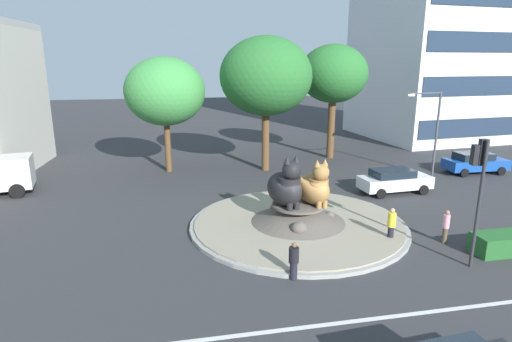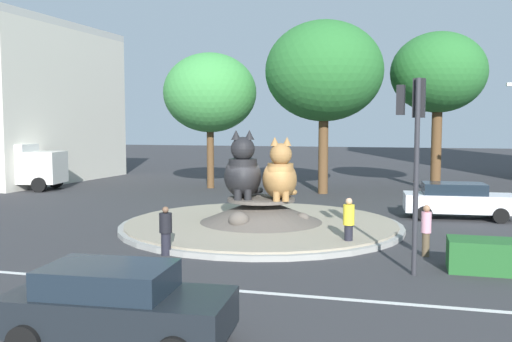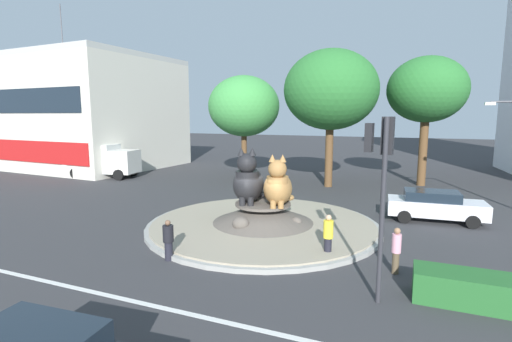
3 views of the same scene
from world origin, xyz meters
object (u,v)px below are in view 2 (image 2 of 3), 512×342
at_px(pedestrian_black_shirt, 166,230).
at_px(delivery_box_truck, 11,165).
at_px(sedan_on_far_lane, 117,304).
at_px(parked_car_right, 458,200).
at_px(second_tree_near_tower, 438,73).
at_px(third_tree_left, 324,72).
at_px(pedestrian_yellow_shirt, 349,222).
at_px(cat_statue_black, 243,173).
at_px(cat_statue_tabby, 280,176).
at_px(traffic_light_mast, 415,132).
at_px(broadleaf_tree_behind_island, 210,93).
at_px(pedestrian_pink_shirt, 426,229).

relative_size(pedestrian_black_shirt, delivery_box_truck, 0.24).
distance_m(sedan_on_far_lane, parked_car_right, 18.02).
relative_size(second_tree_near_tower, third_tree_left, 0.96).
xyz_separation_m(second_tree_near_tower, pedestrian_yellow_shirt, (-3.64, -17.49, -6.30)).
xyz_separation_m(pedestrian_yellow_shirt, sedan_on_far_lane, (-3.34, -9.41, -0.08)).
relative_size(cat_statue_black, pedestrian_black_shirt, 1.93).
height_order(pedestrian_black_shirt, parked_car_right, parked_car_right).
relative_size(cat_statue_black, cat_statue_tabby, 1.14).
distance_m(pedestrian_yellow_shirt, delivery_box_truck, 24.76).
height_order(second_tree_near_tower, parked_car_right, second_tree_near_tower).
bearing_deg(pedestrian_black_shirt, cat_statue_tabby, -43.79).
distance_m(cat_statue_tabby, traffic_light_mast, 7.51).
xyz_separation_m(traffic_light_mast, parked_car_right, (2.05, 9.83, -3.07)).
relative_size(traffic_light_mast, second_tree_near_tower, 0.55).
height_order(cat_statue_tabby, second_tree_near_tower, second_tree_near_tower).
bearing_deg(pedestrian_black_shirt, second_tree_near_tower, -41.68).
xyz_separation_m(pedestrian_black_shirt, sedan_on_far_lane, (2.10, -6.92, 0.01)).
distance_m(second_tree_near_tower, third_tree_left, 7.23).
bearing_deg(traffic_light_mast, pedestrian_yellow_shirt, 43.15).
relative_size(broadleaf_tree_behind_island, pedestrian_pink_shirt, 5.33).
height_order(third_tree_left, pedestrian_yellow_shirt, third_tree_left).
bearing_deg(cat_statue_black, delivery_box_truck, -132.87).
relative_size(traffic_light_mast, sedan_on_far_lane, 1.26).
distance_m(third_tree_left, pedestrian_yellow_shirt, 15.93).
xyz_separation_m(second_tree_near_tower, pedestrian_pink_shirt, (-1.20, -18.08, -6.32)).
bearing_deg(sedan_on_far_lane, cat_statue_tabby, 83.95).
bearing_deg(sedan_on_far_lane, traffic_light_mast, 47.16).
distance_m(cat_statue_black, pedestrian_yellow_shirt, 5.31).
xyz_separation_m(pedestrian_yellow_shirt, parked_car_right, (4.03, 7.03, -0.05)).
relative_size(cat_statue_black, parked_car_right, 0.63).
height_order(pedestrian_black_shirt, delivery_box_truck, delivery_box_truck).
relative_size(cat_statue_black, pedestrian_pink_shirt, 1.84).
distance_m(traffic_light_mast, sedan_on_far_lane, 9.03).
distance_m(cat_statue_black, cat_statue_tabby, 1.51).
xyz_separation_m(broadleaf_tree_behind_island, delivery_box_truck, (-11.76, -4.09, -4.51)).
distance_m(pedestrian_pink_shirt, delivery_box_truck, 27.20).
bearing_deg(cat_statue_black, pedestrian_yellow_shirt, 42.35).
bearing_deg(third_tree_left, broadleaf_tree_behind_island, 172.22).
bearing_deg(pedestrian_black_shirt, broadleaf_tree_behind_island, -2.08).
bearing_deg(cat_statue_tabby, third_tree_left, 163.25).
relative_size(pedestrian_pink_shirt, parked_car_right, 0.34).
xyz_separation_m(traffic_light_mast, pedestrian_yellow_shirt, (-1.98, 2.80, -3.01)).
height_order(cat_statue_black, third_tree_left, third_tree_left).
bearing_deg(cat_statue_black, pedestrian_black_shirt, -28.18).
xyz_separation_m(pedestrian_yellow_shirt, pedestrian_pink_shirt, (2.44, -0.58, -0.02)).
bearing_deg(second_tree_near_tower, parked_car_right, -87.85).
relative_size(cat_statue_tabby, delivery_box_truck, 0.40).
height_order(cat_statue_black, sedan_on_far_lane, cat_statue_black).
relative_size(cat_statue_black, third_tree_left, 0.29).
relative_size(third_tree_left, sedan_on_far_lane, 2.38).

